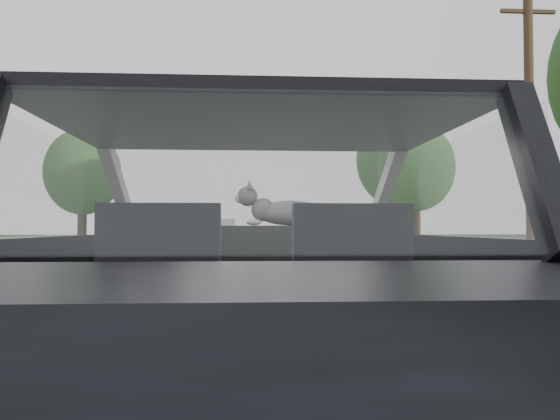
{
  "coord_description": "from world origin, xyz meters",
  "views": [
    {
      "loc": [
        -0.05,
        -2.67,
        0.99
      ],
      "look_at": [
        0.15,
        0.54,
        1.09
      ],
      "focal_mm": 35.0,
      "sensor_mm": 36.0,
      "label": 1
    }
  ],
  "objects": [
    {
      "name": "guardrail",
      "position": [
        4.3,
        10.0,
        0.58
      ],
      "size": [
        0.05,
        90.0,
        0.32
      ],
      "primitive_type": "cube",
      "color": "#959698",
      "rests_on": "ground"
    },
    {
      "name": "tree_3",
      "position": [
        11.57,
        38.52,
        4.74
      ],
      "size": [
        8.31,
        8.31,
        9.48
      ],
      "primitive_type": null,
      "rotation": [
        0.0,
        0.0,
        -0.43
      ],
      "color": "#204D1D",
      "rests_on": "ground"
    },
    {
      "name": "tree_6",
      "position": [
        -8.78,
        27.04,
        3.03
      ],
      "size": [
        4.57,
        4.57,
        6.07
      ],
      "primitive_type": null,
      "rotation": [
        0.0,
        0.0,
        -0.15
      ],
      "color": "#204D1D",
      "rests_on": "ground"
    },
    {
      "name": "steering_wheel",
      "position": [
        -0.4,
        0.33,
        0.92
      ],
      "size": [
        0.36,
        0.36,
        0.04
      ],
      "primitive_type": "torus",
      "color": "black",
      "rests_on": "dashboard"
    },
    {
      "name": "dashboard",
      "position": [
        0.0,
        0.62,
        0.85
      ],
      "size": [
        1.58,
        0.45,
        0.3
      ],
      "primitive_type": "cube",
      "color": "black",
      "rests_on": "subject_car"
    },
    {
      "name": "highway_sign",
      "position": [
        7.01,
        25.72,
        1.33
      ],
      "size": [
        0.19,
        1.07,
        2.66
      ],
      "primitive_type": "cube",
      "rotation": [
        0.0,
        0.0,
        -0.08
      ],
      "color": "#0E421A",
      "rests_on": "ground"
    },
    {
      "name": "cat",
      "position": [
        0.23,
        0.61,
        1.09
      ],
      "size": [
        0.59,
        0.18,
        0.26
      ],
      "primitive_type": "ellipsoid",
      "rotation": [
        0.0,
        0.0,
        0.0
      ],
      "color": "slate",
      "rests_on": "dashboard"
    },
    {
      "name": "other_car",
      "position": [
        -1.18,
        19.62,
        0.67
      ],
      "size": [
        1.72,
        4.09,
        1.33
      ],
      "primitive_type": "imported",
      "rotation": [
        0.0,
        0.0,
        0.03
      ],
      "color": "silver",
      "rests_on": "ground"
    },
    {
      "name": "subject_car",
      "position": [
        0.0,
        0.0,
        0.72
      ],
      "size": [
        1.8,
        4.0,
        1.45
      ],
      "primitive_type": "cube",
      "color": "black",
      "rests_on": "ground"
    },
    {
      "name": "passenger_seat",
      "position": [
        0.4,
        -0.29,
        0.88
      ],
      "size": [
        0.5,
        0.72,
        0.42
      ],
      "primitive_type": "cube",
      "color": "black",
      "rests_on": "subject_car"
    },
    {
      "name": "utility_pole",
      "position": [
        7.62,
        11.55,
        3.81
      ],
      "size": [
        0.31,
        0.31,
        7.63
      ],
      "primitive_type": "cylinder",
      "rotation": [
        0.0,
        0.0,
        0.27
      ],
      "color": "#46311F",
      "rests_on": "ground"
    },
    {
      "name": "tree_2",
      "position": [
        10.72,
        31.16,
        3.67
      ],
      "size": [
        4.93,
        4.93,
        7.33
      ],
      "primitive_type": null,
      "rotation": [
        0.0,
        0.0,
        -0.02
      ],
      "color": "#204D1D",
      "rests_on": "ground"
    },
    {
      "name": "driver_seat",
      "position": [
        -0.4,
        -0.29,
        0.88
      ],
      "size": [
        0.5,
        0.72,
        0.42
      ],
      "primitive_type": "cube",
      "color": "black",
      "rests_on": "subject_car"
    }
  ]
}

